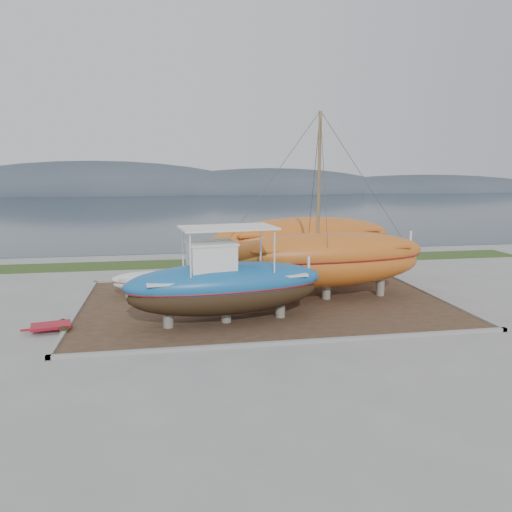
{
  "coord_description": "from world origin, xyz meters",
  "views": [
    {
      "loc": [
        -4.69,
        -20.14,
        6.75
      ],
      "look_at": [
        -0.44,
        4.0,
        2.46
      ],
      "focal_mm": 35.0,
      "sensor_mm": 36.0,
      "label": 1
    }
  ],
  "objects": [
    {
      "name": "red_trailer",
      "position": [
        -9.7,
        1.14,
        0.17
      ],
      "size": [
        2.53,
        1.62,
        0.33
      ],
      "primitive_type": null,
      "rotation": [
        0.0,
        0.0,
        0.21
      ],
      "color": "#AB1320",
      "rests_on": "ground"
    },
    {
      "name": "grass_strip",
      "position": [
        0.0,
        15.5,
        0.04
      ],
      "size": [
        44.0,
        3.0,
        0.08
      ],
      "primitive_type": "cube",
      "color": "#284219",
      "rests_on": "ground"
    },
    {
      "name": "mountain_ridge",
      "position": [
        0.0,
        125.0,
        0.0
      ],
      "size": [
        200.0,
        36.0,
        20.0
      ],
      "primitive_type": null,
      "color": "#333D49",
      "rests_on": "ground"
    },
    {
      "name": "orange_bare_hull",
      "position": [
        3.19,
        8.16,
        1.96
      ],
      "size": [
        12.03,
        5.79,
        3.79
      ],
      "primitive_type": null,
      "rotation": [
        0.0,
        0.0,
        0.21
      ],
      "color": "#BA5C1C",
      "rests_on": "dirt_patch"
    },
    {
      "name": "white_dinghy",
      "position": [
        -5.62,
        6.31,
        0.71
      ],
      "size": [
        4.4,
        1.86,
        1.3
      ],
      "primitive_type": null,
      "rotation": [
        0.0,
        0.0,
        -0.06
      ],
      "color": "silver",
      "rests_on": "dirt_patch"
    },
    {
      "name": "curb_frame",
      "position": [
        0.0,
        4.0,
        0.07
      ],
      "size": [
        18.6,
        12.6,
        0.15
      ],
      "primitive_type": null,
      "color": "gray",
      "rests_on": "ground"
    },
    {
      "name": "ground",
      "position": [
        0.0,
        0.0,
        0.0
      ],
      "size": [
        140.0,
        140.0,
        0.0
      ],
      "primitive_type": "plane",
      "color": "gray",
      "rests_on": "ground"
    },
    {
      "name": "orange_sailboat",
      "position": [
        3.3,
        4.12,
        4.8
      ],
      "size": [
        10.88,
        3.84,
        9.49
      ],
      "primitive_type": null,
      "rotation": [
        0.0,
        0.0,
        0.07
      ],
      "color": "#BA5C1C",
      "rests_on": "dirt_patch"
    },
    {
      "name": "dirt_patch",
      "position": [
        0.0,
        4.0,
        0.03
      ],
      "size": [
        18.0,
        12.0,
        0.06
      ],
      "primitive_type": "cube",
      "color": "#422D1E",
      "rests_on": "ground"
    },
    {
      "name": "blue_caique",
      "position": [
        -2.31,
        1.04,
        2.18
      ],
      "size": [
        9.11,
        3.86,
        4.25
      ],
      "primitive_type": null,
      "rotation": [
        0.0,
        0.0,
        0.13
      ],
      "color": "#19609F",
      "rests_on": "dirt_patch"
    },
    {
      "name": "sea",
      "position": [
        0.0,
        70.0,
        0.0
      ],
      "size": [
        260.0,
        100.0,
        0.04
      ],
      "primitive_type": null,
      "color": "#1A2834",
      "rests_on": "ground"
    }
  ]
}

